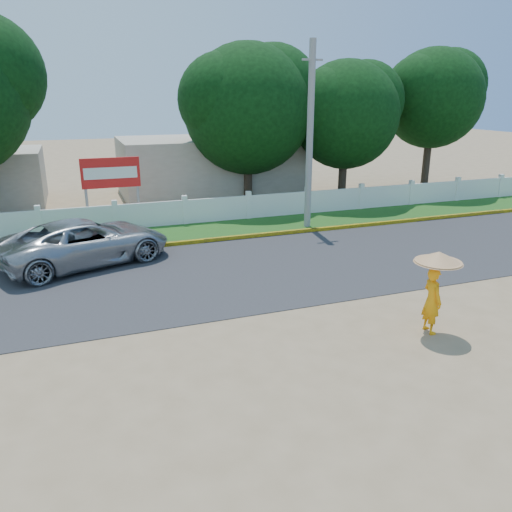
{
  "coord_description": "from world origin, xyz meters",
  "views": [
    {
      "loc": [
        -4.49,
        -10.26,
        5.53
      ],
      "look_at": [
        0.0,
        2.0,
        1.3
      ],
      "focal_mm": 35.0,
      "sensor_mm": 36.0,
      "label": 1
    }
  ],
  "objects": [
    {
      "name": "utility_pole",
      "position": [
        4.93,
        8.93,
        3.83
      ],
      "size": [
        0.28,
        0.28,
        7.66
      ],
      "primitive_type": "cylinder",
      "color": "gray",
      "rests_on": "ground"
    },
    {
      "name": "billboard",
      "position": [
        -2.97,
        12.3,
        2.14
      ],
      "size": [
        2.5,
        0.13,
        2.95
      ],
      "color": "gray",
      "rests_on": "ground"
    },
    {
      "name": "building_near",
      "position": [
        3.0,
        18.0,
        1.6
      ],
      "size": [
        10.0,
        6.0,
        3.2
      ],
      "primitive_type": "cube",
      "color": "#B7AD99",
      "rests_on": "ground"
    },
    {
      "name": "ground",
      "position": [
        0.0,
        0.0,
        0.0
      ],
      "size": [
        120.0,
        120.0,
        0.0
      ],
      "primitive_type": "plane",
      "color": "#9E8460",
      "rests_on": "ground"
    },
    {
      "name": "grass_verge",
      "position": [
        0.0,
        9.75,
        0.01
      ],
      "size": [
        60.0,
        3.5,
        0.03
      ],
      "primitive_type": "cube",
      "color": "#2D601E",
      "rests_on": "ground"
    },
    {
      "name": "monk_with_parasol",
      "position": [
        3.31,
        -1.33,
        1.34
      ],
      "size": [
        1.13,
        1.13,
        2.05
      ],
      "color": "orange",
      "rests_on": "ground"
    },
    {
      "name": "road",
      "position": [
        0.0,
        4.5,
        0.01
      ],
      "size": [
        60.0,
        7.0,
        0.02
      ],
      "primitive_type": "cube",
      "color": "#38383A",
      "rests_on": "ground"
    },
    {
      "name": "curb",
      "position": [
        0.0,
        8.05,
        0.08
      ],
      "size": [
        40.0,
        0.18,
        0.16
      ],
      "primitive_type": "cube",
      "color": "yellow",
      "rests_on": "ground"
    },
    {
      "name": "vehicle",
      "position": [
        -4.32,
        6.96,
        0.78
      ],
      "size": [
        6.12,
        4.27,
        1.55
      ],
      "primitive_type": "imported",
      "rotation": [
        0.0,
        0.0,
        1.91
      ],
      "color": "#9EA2A6",
      "rests_on": "ground"
    },
    {
      "name": "tree_row",
      "position": [
        1.32,
        14.49,
        4.96
      ],
      "size": [
        33.38,
        7.23,
        8.96
      ],
      "color": "#473828",
      "rests_on": "ground"
    },
    {
      "name": "fence",
      "position": [
        0.0,
        11.2,
        0.55
      ],
      "size": [
        40.0,
        0.1,
        1.1
      ],
      "primitive_type": "cube",
      "color": "silver",
      "rests_on": "ground"
    }
  ]
}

